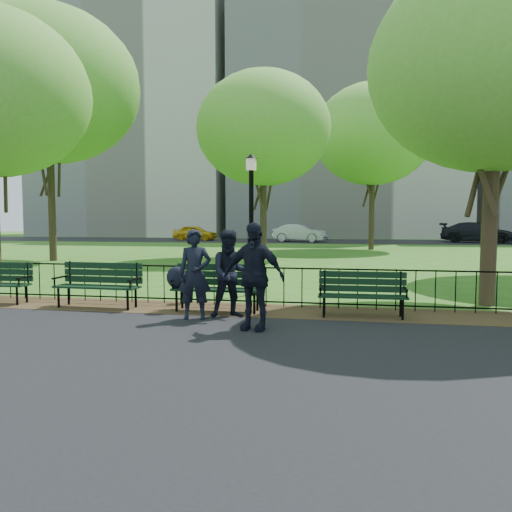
% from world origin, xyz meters
% --- Properties ---
extents(ground, '(120.00, 120.00, 0.00)m').
position_xyz_m(ground, '(0.00, 0.00, 0.00)').
color(ground, '#32631A').
extents(asphalt_path, '(60.00, 9.20, 0.01)m').
position_xyz_m(asphalt_path, '(0.00, -3.40, 0.01)').
color(asphalt_path, black).
rests_on(asphalt_path, ground).
extents(dirt_strip, '(60.00, 1.60, 0.01)m').
position_xyz_m(dirt_strip, '(0.00, 1.50, 0.01)').
color(dirt_strip, '#372816').
rests_on(dirt_strip, ground).
extents(far_street, '(70.00, 9.00, 0.01)m').
position_xyz_m(far_street, '(0.00, 35.00, 0.01)').
color(far_street, black).
rests_on(far_street, ground).
extents(iron_fence, '(24.06, 0.06, 1.00)m').
position_xyz_m(iron_fence, '(0.00, 2.00, 0.50)').
color(iron_fence, black).
rests_on(iron_fence, ground).
extents(apartment_west, '(22.00, 15.00, 26.00)m').
position_xyz_m(apartment_west, '(-22.00, 48.00, 13.00)').
color(apartment_west, beige).
rests_on(apartment_west, ground).
extents(apartment_mid, '(24.00, 15.00, 30.00)m').
position_xyz_m(apartment_mid, '(2.00, 48.00, 15.00)').
color(apartment_mid, '#BDB7AC').
rests_on(apartment_mid, ground).
extents(park_bench_main, '(2.03, 0.63, 1.09)m').
position_xyz_m(park_bench_main, '(-0.67, 1.23, 0.67)').
color(park_bench_main, black).
rests_on(park_bench_main, ground).
extents(park_bench_left_a, '(1.92, 0.65, 1.08)m').
position_xyz_m(park_bench_left_a, '(-3.02, 1.26, 0.62)').
color(park_bench_left_a, black).
rests_on(park_bench_left_a, ground).
extents(park_bench_right_a, '(1.75, 0.57, 0.98)m').
position_xyz_m(park_bench_right_a, '(2.68, 1.23, 0.56)').
color(park_bench_right_a, black).
rests_on(park_bench_right_a, ground).
extents(lamppost, '(0.32, 0.32, 3.61)m').
position_xyz_m(lamppost, '(-0.06, 3.63, 1.96)').
color(lamppost, black).
rests_on(lamppost, ground).
extents(tree_near_e, '(5.53, 5.53, 7.70)m').
position_xyz_m(tree_near_e, '(5.51, 3.15, 5.35)').
color(tree_near_e, '#2D2116').
rests_on(tree_near_e, ground).
extents(tree_mid_w, '(8.27, 8.27, 11.53)m').
position_xyz_m(tree_mid_w, '(-11.22, 12.24, 8.01)').
color(tree_mid_w, '#2D2116').
rests_on(tree_mid_w, ground).
extents(tree_far_c, '(6.58, 6.58, 9.16)m').
position_xyz_m(tree_far_c, '(-1.80, 15.55, 6.36)').
color(tree_far_c, '#2D2116').
rests_on(tree_far_c, ground).
extents(tree_far_e, '(7.50, 7.50, 10.45)m').
position_xyz_m(tree_far_e, '(3.78, 23.72, 7.26)').
color(tree_far_e, '#2D2116').
rests_on(tree_far_e, ground).
extents(person_left, '(0.71, 0.54, 1.75)m').
position_xyz_m(person_left, '(-0.54, 0.39, 0.89)').
color(person_left, black).
rests_on(person_left, asphalt_path).
extents(person_mid, '(0.95, 0.73, 1.74)m').
position_xyz_m(person_mid, '(0.11, 0.68, 0.88)').
color(person_mid, black).
rests_on(person_mid, asphalt_path).
extents(person_right, '(1.17, 0.64, 1.90)m').
position_xyz_m(person_right, '(0.76, -0.32, 0.96)').
color(person_right, black).
rests_on(person_right, asphalt_path).
extents(taxi, '(4.12, 1.99, 1.36)m').
position_xyz_m(taxi, '(-11.34, 34.48, 0.69)').
color(taxi, gold).
rests_on(taxi, far_street).
extents(sedan_silver, '(4.78, 2.60, 1.50)m').
position_xyz_m(sedan_silver, '(-1.69, 33.16, 0.76)').
color(sedan_silver, '#9DA1A5').
rests_on(sedan_silver, far_street).
extents(sedan_dark, '(6.19, 3.96, 1.67)m').
position_xyz_m(sedan_dark, '(12.69, 34.35, 0.85)').
color(sedan_dark, black).
rests_on(sedan_dark, far_street).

